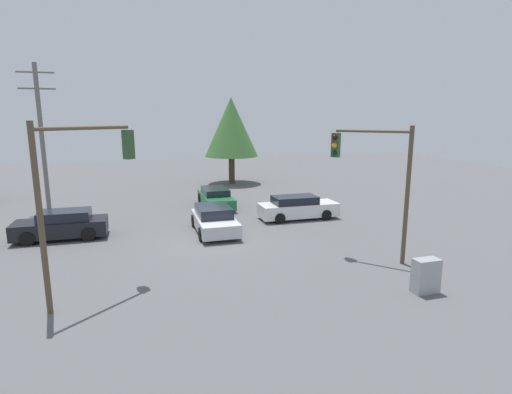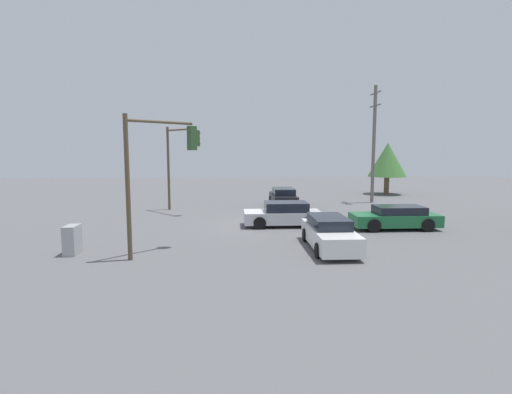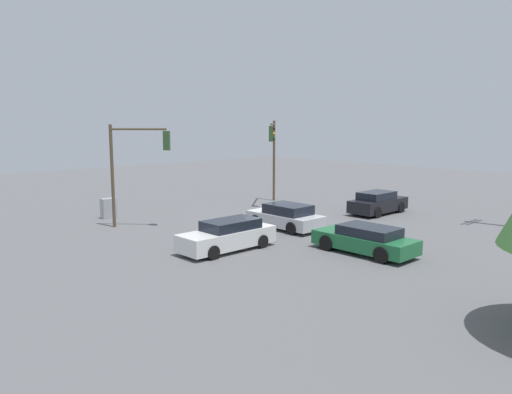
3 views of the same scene
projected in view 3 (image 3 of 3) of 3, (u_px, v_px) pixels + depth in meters
The scene contains 8 objects.
ground_plane at pixel (273, 224), 28.85m from camera, with size 80.00×80.00×0.00m, color #5B5B5E.
sedan_silver at pixel (286, 217), 27.59m from camera, with size 2.06×4.37×1.38m.
sedan_green at pixel (365, 240), 22.40m from camera, with size 1.96×4.70×1.27m.
sedan_white at pixel (228, 236), 22.96m from camera, with size 4.74×1.84×1.40m.
sedan_dark at pixel (378, 203), 32.07m from camera, with size 4.39×1.88×1.44m.
traffic_signal_main at pixel (135, 158), 27.47m from camera, with size 2.43×2.61×5.73m.
traffic_signal_cross at pixel (273, 147), 35.55m from camera, with size 2.91×2.61×5.95m.
electrical_cabinet at pixel (109, 208), 30.63m from camera, with size 0.91×0.50×1.22m, color #9EA0A3.
Camera 3 is at (-20.09, -19.93, 5.89)m, focal length 35.00 mm.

